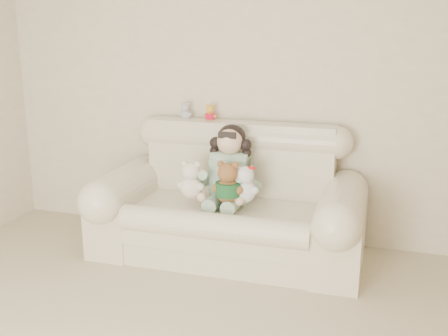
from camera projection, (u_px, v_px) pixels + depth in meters
wall_back at (252, 87)px, 4.44m from camera, size 4.50×0.00×4.50m
sofa at (228, 194)px, 4.19m from camera, size 2.10×0.95×1.03m
seated_child at (230, 164)px, 4.21m from camera, size 0.39×0.48×0.64m
brown_teddy at (228, 178)px, 3.98m from camera, size 0.30×0.26×0.38m
white_cat at (245, 180)px, 4.00m from camera, size 0.26×0.22×0.34m
cream_teddy at (191, 176)px, 4.10m from camera, size 0.27×0.24×0.35m
yellow_mini_bear at (210, 112)px, 4.48m from camera, size 0.13×0.12×0.17m
grey_mini_plush at (186, 110)px, 4.55m from camera, size 0.14×0.12×0.18m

